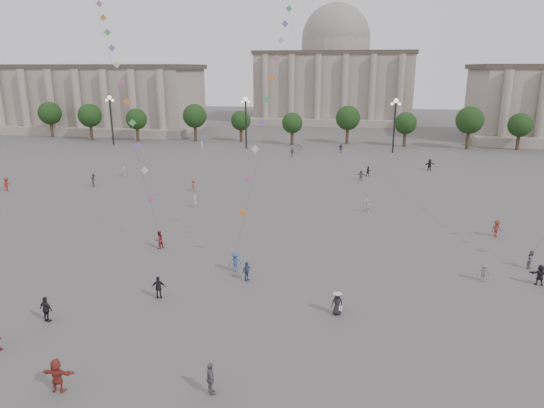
# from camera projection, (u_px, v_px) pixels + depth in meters

# --- Properties ---
(ground) EXTENTS (360.00, 360.00, 0.00)m
(ground) POSITION_uv_depth(u_px,v_px,m) (233.00, 318.00, 32.99)
(ground) COLOR #4E4C49
(ground) RESTS_ON ground
(hall_west) EXTENTS (84.00, 26.22, 17.20)m
(hall_west) POSITION_uv_depth(u_px,v_px,m) (51.00, 98.00, 132.12)
(hall_west) COLOR gray
(hall_west) RESTS_ON ground
(hall_central) EXTENTS (48.30, 34.30, 35.50)m
(hall_central) POSITION_uv_depth(u_px,v_px,m) (334.00, 75.00, 151.62)
(hall_central) COLOR gray
(hall_central) RESTS_ON ground
(tree_row) EXTENTS (137.12, 5.12, 8.00)m
(tree_row) POSITION_uv_depth(u_px,v_px,m) (321.00, 120.00, 105.46)
(tree_row) COLOR #34261A
(tree_row) RESTS_ON ground
(lamp_post_far_west) EXTENTS (2.00, 0.90, 10.65)m
(lamp_post_far_west) POSITION_uv_depth(u_px,v_px,m) (111.00, 111.00, 104.80)
(lamp_post_far_west) COLOR #262628
(lamp_post_far_west) RESTS_ON ground
(lamp_post_mid_west) EXTENTS (2.00, 0.90, 10.65)m
(lamp_post_mid_west) POSITION_uv_depth(u_px,v_px,m) (246.00, 113.00, 99.83)
(lamp_post_mid_west) COLOR #262628
(lamp_post_mid_west) RESTS_ON ground
(lamp_post_mid_east) EXTENTS (2.00, 0.90, 10.65)m
(lamp_post_mid_east) POSITION_uv_depth(u_px,v_px,m) (395.00, 116.00, 94.87)
(lamp_post_mid_east) COLOR #262628
(lamp_post_mid_east) RESTS_ON ground
(person_crowd_0) EXTENTS (1.08, 0.45, 1.83)m
(person_crowd_0) POSITION_uv_depth(u_px,v_px,m) (341.00, 148.00, 96.42)
(person_crowd_0) COLOR navy
(person_crowd_0) RESTS_ON ground
(person_crowd_2) EXTENTS (0.72, 1.22, 1.88)m
(person_crowd_2) POSITION_uv_depth(u_px,v_px,m) (7.00, 184.00, 66.67)
(person_crowd_2) COLOR maroon
(person_crowd_2) RESTS_ON ground
(person_crowd_3) EXTENTS (1.60, 0.68, 1.68)m
(person_crowd_3) POSITION_uv_depth(u_px,v_px,m) (540.00, 275.00, 37.76)
(person_crowd_3) COLOR black
(person_crowd_3) RESTS_ON ground
(person_crowd_4) EXTENTS (1.73, 1.62, 1.94)m
(person_crowd_4) POSITION_uv_depth(u_px,v_px,m) (299.00, 148.00, 96.20)
(person_crowd_4) COLOR #BBBAB6
(person_crowd_4) RESTS_ON ground
(person_crowd_6) EXTENTS (0.99, 0.60, 1.49)m
(person_crowd_6) POSITION_uv_depth(u_px,v_px,m) (484.00, 272.00, 38.44)
(person_crowd_6) COLOR slate
(person_crowd_6) RESTS_ON ground
(person_crowd_7) EXTENTS (1.48, 0.70, 1.53)m
(person_crowd_7) POSITION_uv_depth(u_px,v_px,m) (367.00, 205.00, 57.04)
(person_crowd_7) COLOR silver
(person_crowd_7) RESTS_ON ground
(person_crowd_8) EXTENTS (1.29, 1.06, 1.73)m
(person_crowd_8) POSITION_uv_depth(u_px,v_px,m) (497.00, 229.00, 48.52)
(person_crowd_8) COLOR maroon
(person_crowd_8) RESTS_ON ground
(person_crowd_9) EXTENTS (1.86, 1.20, 1.92)m
(person_crowd_9) POSITION_uv_depth(u_px,v_px,m) (430.00, 165.00, 79.95)
(person_crowd_9) COLOR black
(person_crowd_9) RESTS_ON ground
(person_crowd_10) EXTENTS (0.79, 0.80, 1.86)m
(person_crowd_10) POSITION_uv_depth(u_px,v_px,m) (202.00, 146.00, 99.70)
(person_crowd_10) COLOR silver
(person_crowd_10) RESTS_ON ground
(person_crowd_12) EXTENTS (1.51, 0.78, 1.55)m
(person_crowd_12) POSITION_uv_depth(u_px,v_px,m) (361.00, 175.00, 72.97)
(person_crowd_12) COLOR slate
(person_crowd_12) RESTS_ON ground
(person_crowd_13) EXTENTS (0.68, 0.70, 1.62)m
(person_crowd_13) POSITION_uv_depth(u_px,v_px,m) (195.00, 201.00, 58.75)
(person_crowd_13) COLOR silver
(person_crowd_13) RESTS_ON ground
(person_crowd_16) EXTENTS (1.03, 0.48, 1.71)m
(person_crowd_16) POSITION_uv_depth(u_px,v_px,m) (292.00, 152.00, 92.15)
(person_crowd_16) COLOR slate
(person_crowd_16) RESTS_ON ground
(person_crowd_17) EXTENTS (0.91, 1.15, 1.57)m
(person_crowd_17) POSITION_uv_depth(u_px,v_px,m) (194.00, 185.00, 66.72)
(person_crowd_17) COLOR brown
(person_crowd_17) RESTS_ON ground
(person_crowd_18) EXTENTS (0.80, 0.99, 1.58)m
(person_crowd_18) POSITION_uv_depth(u_px,v_px,m) (247.00, 271.00, 38.57)
(person_crowd_18) COLOR #38427E
(person_crowd_18) RESTS_ON ground
(person_crowd_19) EXTENTS (1.09, 1.12, 1.81)m
(person_crowd_19) POSITION_uv_depth(u_px,v_px,m) (94.00, 180.00, 69.32)
(person_crowd_19) COLOR #57575B
(person_crowd_19) RESTS_ON ground
(person_crowd_20) EXTENTS (0.93, 0.83, 1.60)m
(person_crowd_20) POSITION_uv_depth(u_px,v_px,m) (368.00, 171.00, 75.69)
(person_crowd_20) COLOR black
(person_crowd_20) RESTS_ON ground
(person_crowd_21) EXTENTS (0.64, 1.51, 1.58)m
(person_crowd_21) POSITION_uv_depth(u_px,v_px,m) (124.00, 171.00, 75.67)
(person_crowd_21) COLOR silver
(person_crowd_21) RESTS_ON ground
(tourist_1) EXTENTS (1.13, 0.67, 1.80)m
(tourist_1) POSITION_uv_depth(u_px,v_px,m) (46.00, 309.00, 32.25)
(tourist_1) COLOR black
(tourist_1) RESTS_ON ground
(tourist_2) EXTENTS (1.79, 0.68, 1.89)m
(tourist_2) POSITION_uv_depth(u_px,v_px,m) (57.00, 375.00, 25.27)
(tourist_2) COLOR #9C362A
(tourist_2) RESTS_ON ground
(tourist_3) EXTENTS (0.89, 1.15, 1.81)m
(tourist_3) POSITION_uv_depth(u_px,v_px,m) (211.00, 379.00, 25.06)
(tourist_3) COLOR slate
(tourist_3) RESTS_ON ground
(tourist_4) EXTENTS (1.08, 0.65, 1.73)m
(tourist_4) POSITION_uv_depth(u_px,v_px,m) (159.00, 287.00, 35.54)
(tourist_4) COLOR black
(tourist_4) RESTS_ON ground
(kite_flyer_0) EXTENTS (0.95, 1.04, 1.72)m
(kite_flyer_0) POSITION_uv_depth(u_px,v_px,m) (159.00, 240.00, 45.40)
(kite_flyer_0) COLOR maroon
(kite_flyer_0) RESTS_ON ground
(kite_flyer_1) EXTENTS (1.26, 0.93, 1.74)m
(kite_flyer_1) POSITION_uv_depth(u_px,v_px,m) (235.00, 262.00, 40.19)
(kite_flyer_1) COLOR #3A5383
(kite_flyer_1) RESTS_ON ground
(kite_flyer_2) EXTENTS (0.96, 0.99, 1.60)m
(kite_flyer_2) POSITION_uv_depth(u_px,v_px,m) (531.00, 260.00, 40.87)
(kite_flyer_2) COLOR slate
(kite_flyer_2) RESTS_ON ground
(hat_person) EXTENTS (0.95, 0.79, 1.69)m
(hat_person) POSITION_uv_depth(u_px,v_px,m) (337.00, 303.00, 33.22)
(hat_person) COLOR black
(hat_person) RESTS_ON ground
(kite_train_west) EXTENTS (26.77, 34.70, 60.56)m
(kite_train_west) POSITION_uv_depth(u_px,v_px,m) (98.00, 4.00, 59.29)
(kite_train_west) COLOR #3F3F3F
(kite_train_west) RESTS_ON ground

